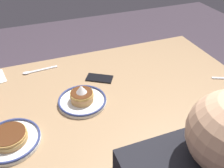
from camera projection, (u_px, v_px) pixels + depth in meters
name	position (u px, v px, depth m)	size (l,w,h in m)	color
dining_table	(110.00, 104.00, 1.33)	(1.47, 0.87, 0.76)	#967552
plate_near_main	(82.00, 99.00, 1.19)	(0.24, 0.24, 0.10)	white
plate_center_pancakes	(10.00, 139.00, 0.99)	(0.24, 0.24, 0.05)	white
cell_phone	(99.00, 78.00, 1.37)	(0.14, 0.07, 0.01)	black
tea_spoon	(35.00, 71.00, 1.43)	(0.20, 0.03, 0.01)	silver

